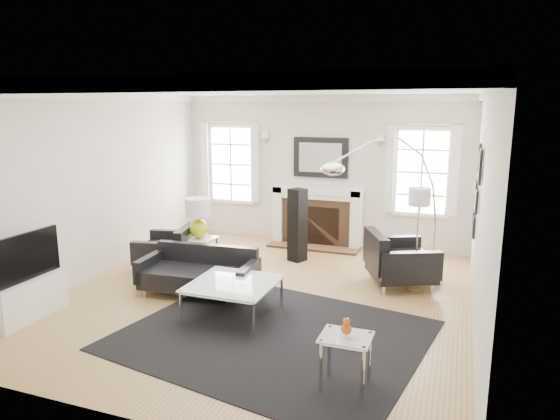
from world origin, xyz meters
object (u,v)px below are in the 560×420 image
at_px(coffee_table, 233,285).
at_px(gourd_lamp, 198,215).
at_px(armchair_left, 169,250).
at_px(arc_floor_lamp, 387,206).
at_px(sofa, 200,273).
at_px(armchair_right, 397,261).
at_px(fireplace, 317,217).

relative_size(coffee_table, gourd_lamp, 1.57).
xyz_separation_m(armchair_left, arc_floor_lamp, (3.35, 0.40, 0.88)).
bearing_deg(coffee_table, sofa, 143.60).
bearing_deg(arc_floor_lamp, coffee_table, -133.59).
height_order(coffee_table, gourd_lamp, gourd_lamp).
height_order(armchair_left, gourd_lamp, gourd_lamp).
relative_size(sofa, arc_floor_lamp, 0.74).
bearing_deg(armchair_right, arc_floor_lamp, -133.97).
height_order(armchair_right, gourd_lamp, gourd_lamp).
bearing_deg(coffee_table, armchair_left, 143.66).
bearing_deg(gourd_lamp, sofa, -60.62).
relative_size(sofa, armchair_right, 1.33).
height_order(fireplace, armchair_left, fireplace).
xyz_separation_m(fireplace, armchair_right, (1.70, -1.74, -0.17)).
height_order(fireplace, arc_floor_lamp, arc_floor_lamp).
bearing_deg(fireplace, arc_floor_lamp, -50.89).
distance_m(sofa, arc_floor_lamp, 2.79).
height_order(sofa, armchair_right, armchair_right).
xyz_separation_m(sofa, gourd_lamp, (-0.49, 0.88, 0.62)).
bearing_deg(fireplace, coffee_table, -90.92).
distance_m(fireplace, coffee_table, 3.59).
bearing_deg(arc_floor_lamp, sofa, -155.40).
relative_size(armchair_left, armchair_right, 0.82).
xyz_separation_m(coffee_table, gourd_lamp, (-1.29, 1.46, 0.49)).
bearing_deg(armchair_right, gourd_lamp, -172.82).
distance_m(fireplace, sofa, 3.13).
height_order(armchair_right, arc_floor_lamp, arc_floor_lamp).
distance_m(armchair_right, gourd_lamp, 3.12).
bearing_deg(armchair_left, fireplace, 51.91).
xyz_separation_m(sofa, arc_floor_lamp, (2.40, 1.10, 0.92)).
bearing_deg(sofa, armchair_left, 143.72).
bearing_deg(sofa, arc_floor_lamp, 24.60).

